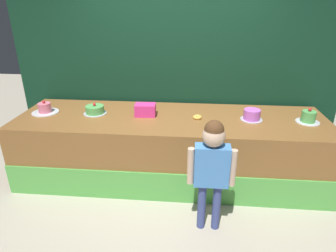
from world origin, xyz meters
The scene contains 10 objects.
ground_plane centered at (0.00, 0.00, 0.00)m, with size 12.00×12.00×0.00m, color #BCB29E.
stage_platform centered at (0.00, 0.56, 0.42)m, with size 3.82×1.14×0.84m.
curtain_backdrop centered at (0.00, 1.22, 1.48)m, with size 4.48×0.08×2.97m, color #113823.
child_figure centered at (0.46, -0.39, 0.77)m, with size 0.46×0.21×1.19m.
pink_box centered at (-0.33, 0.59, 0.91)m, with size 0.25×0.17×0.15m, color #ED3792.
donut centered at (0.33, 0.55, 0.85)m, with size 0.11×0.11×0.04m, color #F2BF4C.
cake_far_left centered at (-1.63, 0.57, 0.89)m, with size 0.33×0.33×0.16m.
cake_center_left centered at (-0.98, 0.60, 0.89)m, with size 0.29×0.29×0.14m.
cake_center_right centered at (0.98, 0.56, 0.90)m, with size 0.26×0.26×0.13m.
cake_far_right centered at (1.63, 0.54, 0.90)m, with size 0.27×0.27×0.18m.
Camera 1 is at (0.27, -2.79, 2.16)m, focal length 31.18 mm.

